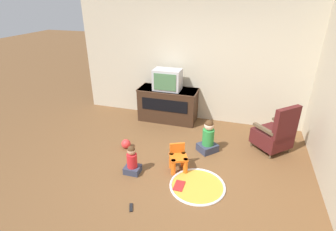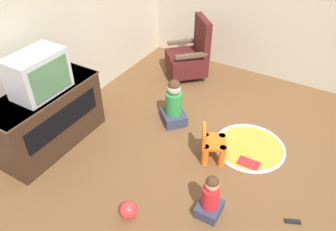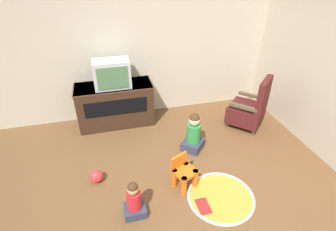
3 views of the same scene
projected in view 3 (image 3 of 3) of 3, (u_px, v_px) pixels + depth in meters
ground_plane at (192, 191)px, 3.51m from camera, size 30.00×30.00×0.00m
wall_back at (133, 40)px, 4.58m from camera, size 5.27×0.12×2.86m
tv_cabinet at (115, 104)px, 4.73m from camera, size 1.35×0.56×0.77m
television at (112, 74)px, 4.37m from camera, size 0.61×0.39×0.47m
black_armchair at (249, 109)px, 4.66m from camera, size 0.80×0.80×0.97m
yellow_kid_chair at (184, 174)px, 3.50m from camera, size 0.38×0.37×0.46m
play_mat at (221, 197)px, 3.41m from camera, size 0.88×0.88×0.04m
child_watching_left at (134, 201)px, 3.09m from camera, size 0.26×0.23×0.51m
child_watching_center at (193, 134)px, 4.14m from camera, size 0.44×0.44×0.65m
toy_ball at (97, 176)px, 3.62m from camera, size 0.18×0.18×0.18m
book at (203, 206)px, 3.28m from camera, size 0.15×0.25×0.02m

